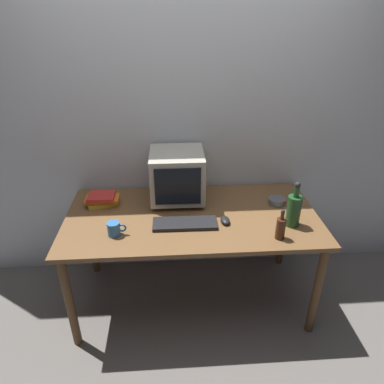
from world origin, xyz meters
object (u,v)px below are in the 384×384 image
(keyboard, at_px, (185,224))
(mug, at_px, (114,229))
(book_stack, at_px, (102,199))
(bottle_short, at_px, (281,228))
(bottle_tall, at_px, (294,209))
(computer_mouse, at_px, (225,220))
(cd_spindle, at_px, (277,201))
(crt_monitor, at_px, (177,176))

(keyboard, xyz_separation_m, mug, (-0.45, -0.08, 0.03))
(mug, bearing_deg, keyboard, 10.19)
(keyboard, distance_m, book_stack, 0.66)
(bottle_short, height_order, mug, bottle_short)
(bottle_tall, bearing_deg, book_stack, 164.59)
(computer_mouse, xyz_separation_m, book_stack, (-0.85, 0.30, 0.02))
(bottle_short, bearing_deg, computer_mouse, 147.87)
(bottle_short, height_order, book_stack, bottle_short)
(keyboard, xyz_separation_m, computer_mouse, (0.27, 0.01, 0.01))
(keyboard, relative_size, bottle_short, 2.04)
(bottle_tall, bearing_deg, keyboard, 176.69)
(computer_mouse, relative_size, mug, 0.83)
(bottle_tall, distance_m, cd_spindle, 0.29)
(crt_monitor, xyz_separation_m, bottle_short, (0.62, -0.54, -0.12))
(crt_monitor, distance_m, book_stack, 0.57)
(crt_monitor, bearing_deg, mug, -133.07)
(crt_monitor, xyz_separation_m, computer_mouse, (0.31, -0.34, -0.17))
(bottle_short, relative_size, mug, 1.71)
(crt_monitor, bearing_deg, keyboard, -84.09)
(keyboard, bearing_deg, crt_monitor, 96.51)
(crt_monitor, distance_m, bottle_tall, 0.84)
(keyboard, relative_size, book_stack, 1.75)
(keyboard, bearing_deg, bottle_short, -16.89)
(crt_monitor, distance_m, keyboard, 0.40)
(bottle_tall, bearing_deg, bottle_short, -130.89)
(crt_monitor, relative_size, keyboard, 0.93)
(mug, bearing_deg, computer_mouse, 7.42)
(keyboard, height_order, book_stack, book_stack)
(bottle_tall, height_order, mug, bottle_tall)
(mug, bearing_deg, cd_spindle, 15.66)
(mug, bearing_deg, crt_monitor, 46.93)
(keyboard, height_order, cd_spindle, cd_spindle)
(bottle_tall, relative_size, cd_spindle, 2.61)
(mug, bearing_deg, book_stack, 109.27)
(crt_monitor, height_order, book_stack, crt_monitor)
(computer_mouse, bearing_deg, mug, -178.93)
(mug, xyz_separation_m, cd_spindle, (1.13, 0.32, -0.02))
(cd_spindle, bearing_deg, bottle_short, -103.79)
(book_stack, relative_size, mug, 2.00)
(keyboard, bearing_deg, computer_mouse, 3.33)
(bottle_tall, height_order, cd_spindle, bottle_tall)
(bottle_short, xyz_separation_m, book_stack, (-1.16, 0.50, -0.04))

